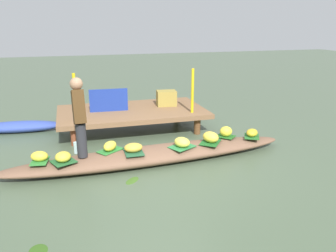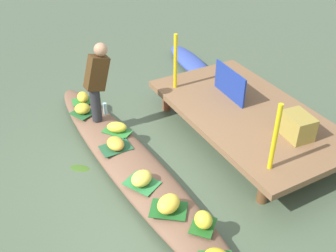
% 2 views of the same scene
% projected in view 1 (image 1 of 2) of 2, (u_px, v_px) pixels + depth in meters
% --- Properties ---
extents(canal_water, '(40.00, 40.00, 0.00)m').
position_uv_depth(canal_water, '(152.00, 162.00, 5.92)').
color(canal_water, '#4A5C43').
rests_on(canal_water, ground).
extents(dock_platform, '(3.20, 1.80, 0.45)m').
position_uv_depth(dock_platform, '(132.00, 112.00, 7.61)').
color(dock_platform, brown).
rests_on(dock_platform, ground).
extents(vendor_boat, '(5.07, 1.00, 0.26)m').
position_uv_depth(vendor_boat, '(152.00, 155.00, 5.89)').
color(vendor_boat, brown).
rests_on(vendor_boat, ground).
extents(moored_boat, '(1.92, 0.66, 0.24)m').
position_uv_depth(moored_boat, '(19.00, 127.00, 7.50)').
color(moored_boat, '#354BA4').
rests_on(moored_boat, ground).
extents(leaf_mat_0, '(0.43, 0.43, 0.01)m').
position_uv_depth(leaf_mat_0, '(63.00, 161.00, 5.27)').
color(leaf_mat_0, '#255C2D').
rests_on(leaf_mat_0, vendor_boat).
extents(banana_bunch_0, '(0.31, 0.32, 0.16)m').
position_uv_depth(banana_bunch_0, '(63.00, 157.00, 5.25)').
color(banana_bunch_0, yellow).
rests_on(banana_bunch_0, vendor_boat).
extents(leaf_mat_1, '(0.51, 0.53, 0.01)m').
position_uv_depth(leaf_mat_1, '(210.00, 142.00, 6.12)').
color(leaf_mat_1, '#1E5C23').
rests_on(leaf_mat_1, vendor_boat).
extents(banana_bunch_1, '(0.35, 0.38, 0.19)m').
position_uv_depth(banana_bunch_1, '(211.00, 137.00, 6.09)').
color(banana_bunch_1, yellow).
rests_on(banana_bunch_1, vendor_boat).
extents(leaf_mat_2, '(0.51, 0.46, 0.01)m').
position_uv_depth(leaf_mat_2, '(182.00, 147.00, 5.90)').
color(leaf_mat_2, '#2E7D40').
rests_on(leaf_mat_2, vendor_boat).
extents(banana_bunch_2, '(0.35, 0.37, 0.17)m').
position_uv_depth(banana_bunch_2, '(182.00, 142.00, 5.87)').
color(banana_bunch_2, '#E6D24B').
rests_on(banana_bunch_2, vendor_boat).
extents(leaf_mat_3, '(0.41, 0.44, 0.01)m').
position_uv_depth(leaf_mat_3, '(252.00, 136.00, 6.43)').
color(leaf_mat_3, '#276729').
rests_on(leaf_mat_3, vendor_boat).
extents(banana_bunch_3, '(0.33, 0.33, 0.14)m').
position_uv_depth(banana_bunch_3, '(252.00, 133.00, 6.40)').
color(banana_bunch_3, gold).
rests_on(banana_bunch_3, vendor_boat).
extents(leaf_mat_4, '(0.48, 0.44, 0.01)m').
position_uv_depth(leaf_mat_4, '(110.00, 150.00, 5.73)').
color(leaf_mat_4, '#2C7B32').
rests_on(leaf_mat_4, vendor_boat).
extents(banana_bunch_4, '(0.32, 0.35, 0.16)m').
position_uv_depth(banana_bunch_4, '(110.00, 146.00, 5.71)').
color(banana_bunch_4, yellow).
rests_on(banana_bunch_4, vendor_boat).
extents(leaf_mat_5, '(0.30, 0.43, 0.01)m').
position_uv_depth(leaf_mat_5, '(133.00, 152.00, 5.67)').
color(leaf_mat_5, '#245635').
rests_on(leaf_mat_5, vendor_boat).
extents(banana_bunch_5, '(0.31, 0.24, 0.15)m').
position_uv_depth(banana_bunch_5, '(133.00, 148.00, 5.65)').
color(banana_bunch_5, gold).
rests_on(banana_bunch_5, vendor_boat).
extents(leaf_mat_6, '(0.30, 0.40, 0.01)m').
position_uv_depth(leaf_mat_6, '(40.00, 161.00, 5.30)').
color(leaf_mat_6, '#2F7E34').
rests_on(leaf_mat_6, vendor_boat).
extents(banana_bunch_6, '(0.30, 0.24, 0.16)m').
position_uv_depth(banana_bunch_6, '(39.00, 156.00, 5.27)').
color(banana_bunch_6, yellow).
rests_on(banana_bunch_6, vendor_boat).
extents(leaf_mat_7, '(0.41, 0.41, 0.01)m').
position_uv_depth(leaf_mat_7, '(226.00, 136.00, 6.43)').
color(leaf_mat_7, '#225F20').
rests_on(leaf_mat_7, vendor_boat).
extents(banana_bunch_7, '(0.26, 0.23, 0.19)m').
position_uv_depth(banana_bunch_7, '(226.00, 131.00, 6.40)').
color(banana_bunch_7, yellow).
rests_on(banana_bunch_7, vendor_boat).
extents(vendor_person, '(0.21, 0.42, 1.25)m').
position_uv_depth(vendor_person, '(79.00, 113.00, 5.33)').
color(vendor_person, '#28282D').
rests_on(vendor_person, vendor_boat).
extents(water_bottle, '(0.06, 0.06, 0.20)m').
position_uv_depth(water_bottle, '(76.00, 148.00, 5.58)').
color(water_bottle, silver).
rests_on(water_bottle, vendor_boat).
extents(market_banner, '(0.82, 0.07, 0.49)m').
position_uv_depth(market_banner, '(109.00, 100.00, 7.39)').
color(market_banner, navy).
rests_on(market_banner, dock_platform).
extents(railing_post_west, '(0.06, 0.06, 0.94)m').
position_uv_depth(railing_post_west, '(75.00, 98.00, 6.58)').
color(railing_post_west, yellow).
rests_on(railing_post_west, dock_platform).
extents(railing_post_east, '(0.06, 0.06, 0.94)m').
position_uv_depth(railing_post_east, '(192.00, 91.00, 7.23)').
color(railing_post_east, yellow).
rests_on(railing_post_east, dock_platform).
extents(produce_crate, '(0.47, 0.37, 0.35)m').
position_uv_depth(produce_crate, '(166.00, 98.00, 7.93)').
color(produce_crate, olive).
rests_on(produce_crate, dock_platform).
extents(drifting_plant_0, '(0.30, 0.32, 0.01)m').
position_uv_depth(drifting_plant_0, '(132.00, 180.00, 5.23)').
color(drifting_plant_0, '#3C631F').
rests_on(drifting_plant_0, ground).
extents(drifting_plant_1, '(0.21, 0.25, 0.01)m').
position_uv_depth(drifting_plant_1, '(38.00, 251.00, 3.63)').
color(drifting_plant_1, '#32581A').
rests_on(drifting_plant_1, ground).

